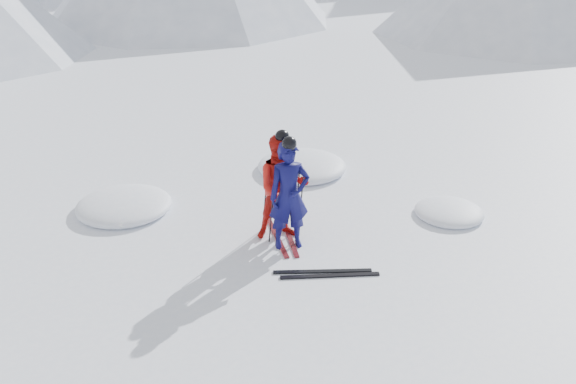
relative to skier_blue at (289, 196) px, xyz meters
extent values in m
plane|color=white|center=(1.94, -0.51, -1.01)|extent=(160.00, 160.00, 0.00)
imported|color=#0C0B47|center=(0.00, 0.00, 0.00)|extent=(0.79, 0.56, 2.03)
imported|color=red|center=(-0.08, 0.38, 0.00)|extent=(1.04, 0.84, 2.02)
cylinder|color=black|center=(-0.30, 0.15, -0.34)|extent=(0.13, 0.09, 1.35)
cylinder|color=black|center=(0.25, 0.25, -0.34)|extent=(0.13, 0.08, 1.35)
cylinder|color=black|center=(-0.38, 0.63, -0.34)|extent=(0.13, 0.10, 1.34)
cylinder|color=black|center=(0.22, 0.53, -0.34)|extent=(0.13, 0.09, 1.35)
cube|color=black|center=(-0.20, 0.38, -1.00)|extent=(0.28, 1.70, 0.03)
cube|color=black|center=(0.04, 0.38, -1.00)|extent=(0.16, 1.70, 0.03)
cube|color=black|center=(0.44, -0.99, -1.00)|extent=(1.70, 0.25, 0.03)
cube|color=black|center=(0.54, -1.14, -1.00)|extent=(1.70, 0.19, 0.03)
ellipsoid|color=white|center=(-3.19, 1.92, -1.01)|extent=(1.96, 1.96, 0.43)
ellipsoid|color=white|center=(3.39, 0.79, -1.01)|extent=(1.40, 1.40, 0.31)
ellipsoid|color=white|center=(0.78, 3.50, -1.01)|extent=(2.10, 2.10, 0.46)
camera|label=1|loc=(-1.33, -9.72, 4.66)|focal=38.00mm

